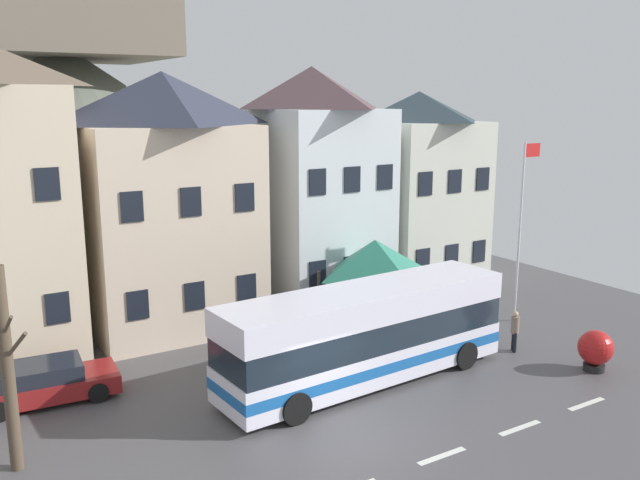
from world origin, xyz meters
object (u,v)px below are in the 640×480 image
Objects in this scene: townhouse_04 at (417,189)px; parked_car_01 at (412,303)px; parked_car_00 at (44,382)px; harbour_buoy at (596,349)px; townhouse_03 at (312,185)px; pedestrian_03 at (494,321)px; bare_tree_01 at (7,365)px; public_bench at (376,303)px; townhouse_02 at (168,204)px; bus_shelter at (375,258)px; pedestrian_01 at (515,329)px; pedestrian_02 at (427,311)px; flagpole at (522,220)px; transit_bus at (366,335)px; pedestrian_00 at (460,311)px; hilltop_castle at (65,136)px.

townhouse_04 is 2.15× the size of parked_car_01.
parked_car_00 is 18.58m from harbour_buoy.
pedestrian_03 is (2.96, -9.04, -4.58)m from townhouse_03.
public_bench is at bearing 19.70° from bare_tree_01.
townhouse_02 is at bearing 43.40° from parked_car_00.
bus_shelter reaches higher than harbour_buoy.
townhouse_03 is at bearing 105.51° from pedestrian_01.
parked_car_01 is 2.28m from pedestrian_02.
townhouse_04 is 7.14m from flagpole.
pedestrian_02 is (1.60, -1.49, -2.14)m from bus_shelter.
bus_shelter is at bearing 47.35° from transit_bus.
pedestrian_01 is at bearing -43.42° from townhouse_02.
parked_car_01 is 0.59× the size of flagpole.
pedestrian_02 is (-4.61, -6.47, -3.91)m from townhouse_04.
townhouse_04 reaches higher than pedestrian_00.
transit_bus is 7.52m from public_bench.
townhouse_02 is at bearing 144.72° from bus_shelter.
pedestrian_00 is (2.65, -7.48, -4.57)m from townhouse_03.
public_bench is (-4.77, -3.14, -4.42)m from townhouse_04.
townhouse_02 is 1.07× the size of townhouse_04.
townhouse_02 is at bearing 132.06° from harbour_buoy.
townhouse_02 reaches higher than flagpole.
flagpole is at bearing -91.49° from townhouse_04.
pedestrian_02 reaches higher than pedestrian_01.
public_bench is (-1.04, 1.25, -0.18)m from parked_car_01.
pedestrian_03 is 4.05m from harbour_buoy.
bare_tree_01 is at bearing 175.02° from transit_bus.
parked_car_01 is (2.48, 0.59, -2.46)m from bus_shelter.
parked_car_00 is 0.74× the size of bare_tree_01.
public_bench is at bearing 105.08° from pedestrian_01.
pedestrian_02 is (8.53, -26.14, -6.05)m from hilltop_castle.
flagpole is (18.79, -2.25, 3.79)m from parked_car_00.
hilltop_castle is 23.94× the size of pedestrian_01.
pedestrian_01 is at bearing -55.64° from bus_shelter.
pedestrian_01 is 17.42m from bare_tree_01.
parked_car_01 is at bearing 97.68° from pedestrian_01.
townhouse_03 reaches higher than pedestrian_03.
parked_car_01 reaches higher than parked_car_00.
bus_shelter reaches higher than parked_car_00.
townhouse_02 is at bearing 143.12° from pedestrian_02.
bus_shelter is at bearing -93.61° from townhouse_03.
pedestrian_03 is 1.10× the size of public_bench.
flagpole is at bearing 7.48° from transit_bus.
pedestrian_01 is at bearing -138.34° from flagpole.
townhouse_04 reaches higher than pedestrian_02.
townhouse_03 reaches higher than bus_shelter.
pedestrian_00 reaches higher than pedestrian_03.
parked_car_00 is at bearing -173.05° from public_bench.
harbour_buoy is (1.73, -8.02, 0.16)m from parked_car_01.
pedestrian_01 is 3.55m from pedestrian_02.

